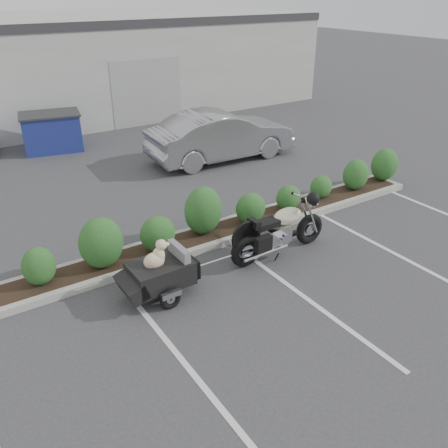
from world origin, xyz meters
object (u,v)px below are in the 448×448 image
pet_trailer (160,273)px  motorcycle (280,231)px  dumpster (52,132)px  sedan (221,135)px

pet_trailer → motorcycle: bearing=-1.3°
motorcycle → dumpster: bearing=100.8°
motorcycle → pet_trailer: motorcycle is taller
dumpster → pet_trailer: bearing=-83.0°
motorcycle → sedan: 6.37m
sedan → motorcycle: bearing=160.8°
sedan → pet_trailer: bearing=141.4°
pet_trailer → sedan: sedan is taller
sedan → dumpster: sedan is taller
dumpster → motorcycle: bearing=-67.0°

